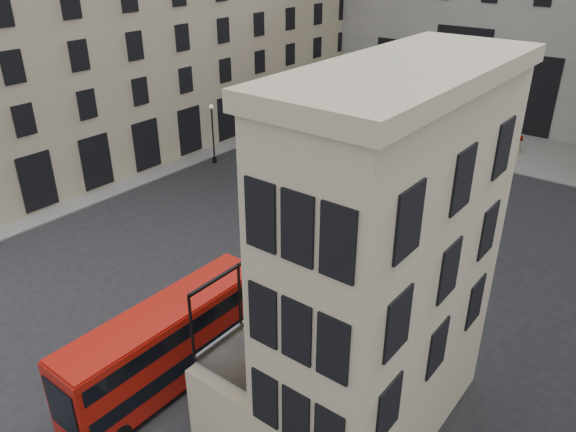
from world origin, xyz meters
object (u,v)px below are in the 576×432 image
Objects in this scene: traffic_light_far at (299,115)px; car_c at (339,136)px; cafe_chair_d at (377,275)px; street_lamp_b at (409,118)px; cyclist at (268,189)px; pedestrian_c at (412,131)px; cafe_table_mid at (298,293)px; car_a at (332,174)px; cafe_chair_b at (318,312)px; traffic_light_near at (323,209)px; pedestrian_b at (395,128)px; pedestrian_e at (249,133)px; pedestrian_d at (519,144)px; bicycle at (360,217)px; cafe_chair_c at (330,303)px; cafe_table_far at (336,263)px; pedestrian_a at (349,119)px; car_b at (433,168)px; bus_near at (168,342)px; bus_far at (348,119)px; street_lamp_a at (213,137)px; cafe_chair_a at (273,360)px; cafe_table_near at (252,334)px.

traffic_light_far is 4.45m from car_c.
street_lamp_b is at bearing 114.09° from cafe_chair_d.
cafe_chair_d is at bearing -119.04° from cyclist.
pedestrian_c is 36.97m from cafe_table_mid.
cafe_chair_b reaches higher than car_a.
cyclist is (-7.01, 2.74, -1.50)m from traffic_light_near.
cafe_chair_b is (13.04, -34.14, 2.49)m from street_lamp_b.
car_a is 3.03× the size of pedestrian_b.
traffic_light_far is 5.30m from pedestrian_e.
street_lamp_b is at bearing 0.29° from cyclist.
traffic_light_far is 35.83m from cafe_chair_b.
cafe_table_mid is (2.02, -37.24, 4.30)m from pedestrian_d.
pedestrian_e is (-17.96, 8.38, 0.40)m from bicycle.
pedestrian_b is at bearing 113.58° from cafe_chair_c.
cafe_table_mid is 1.03× the size of cafe_table_far.
pedestrian_a is 36.19m from cafe_table_far.
cafe_chair_b reaches higher than car_b.
bus_near is 5.61× the size of cyclist.
bus_far is at bearing 90.38° from pedestrian_d.
cafe_chair_a reaches higher than street_lamp_a.
bus_near is 11.04× the size of cafe_chair_c.
traffic_light_near is 2.22× the size of pedestrian_e.
cafe_chair_d is (20.36, -30.11, 3.89)m from pedestrian_a.
bus_far is 34.28m from cafe_chair_c.
car_b is 10.51m from pedestrian_b.
cafe_table_near reaches higher than cyclist.
pedestrian_e is at bearing 132.96° from cafe_chair_a.
cafe_chair_a is (13.40, -24.05, 4.06)m from car_a.
car_a is 2.81× the size of pedestrian_e.
pedestrian_d is at bearing 131.33° from pedestrian_e.
car_b is at bearing 28.98° from street_lamp_a.
bus_near is 7.15m from cafe_chair_b.
street_lamp_a is at bearing 146.78° from cafe_table_far.
pedestrian_c is at bearing 37.12° from traffic_light_far.
pedestrian_c reaches higher than pedestrian_b.
pedestrian_c is (-5.78, 7.53, 0.20)m from car_b.
car_b is at bearing 103.77° from cafe_chair_a.
pedestrian_a is at bearing -48.29° from car_c.
pedestrian_a is at bearing -178.82° from street_lamp_b.
pedestrian_d is 37.82m from cafe_chair_b.
traffic_light_far reaches higher than car_b.
bus_near is 6.11× the size of pedestrian_c.
cafe_chair_a is at bearing 70.54° from pedestrian_c.
cafe_chair_c reaches higher than pedestrian_a.
cafe_chair_c is (12.99, -34.18, 4.04)m from pedestrian_c.
traffic_light_near is 2.25× the size of pedestrian_c.
car_c is 2.99× the size of pedestrian_b.
cafe_table_mid is at bearing 169.13° from cafe_chair_b.
pedestrian_d is 1.85× the size of cafe_chair_d.
pedestrian_b is 11.91m from pedestrian_d.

